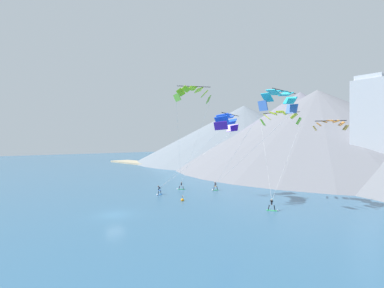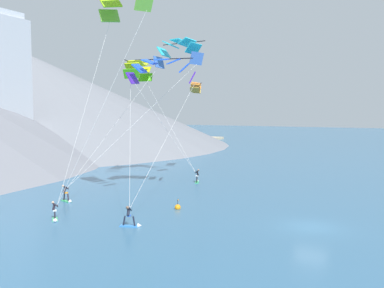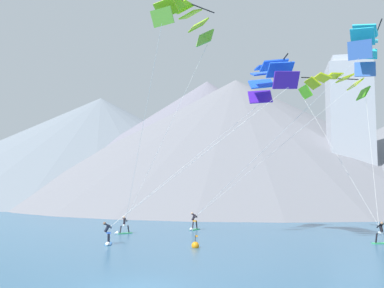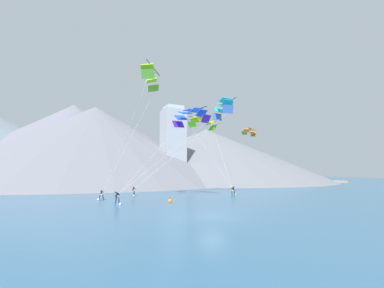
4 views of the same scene
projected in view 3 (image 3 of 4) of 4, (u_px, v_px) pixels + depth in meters
The scene contains 18 objects.
ground_plane at pixel (134, 288), 19.00m from camera, with size 400.00×400.00×0.00m, color #336084.
kitesurfer_near_lead at pixel (108, 237), 32.40m from camera, with size 0.91×1.78×1.76m.
kitesurfer_near_trail at pixel (193, 224), 42.23m from camera, with size 0.91×1.78×1.80m.
kitesurfer_mid_center at pixel (122, 229), 39.18m from camera, with size 1.49×1.54×1.64m.
kitesurfer_far_left at pixel (383, 237), 32.95m from camera, with size 1.75×1.09×1.76m.
parafoil_kite_near_lead at pixel (270, 77), 35.69m from camera, with size 14.44×8.08×13.23m.
parafoil_kite_near_trail at pixel (364, 46), 36.89m from camera, with size 17.24×7.60×16.44m.
parafoil_kite_mid_center at pixel (183, 17), 37.11m from camera, with size 8.38×6.99×18.98m.
parafoil_kite_far_left at pixel (334, 84), 41.55m from camera, with size 6.81×8.87×13.82m.
race_marker_buoy at pixel (195, 246), 30.75m from camera, with size 0.56×0.56×1.02m.
shoreline_strip at pixel (238, 209), 68.84m from camera, with size 180.00×10.00×0.70m, color tan.
shore_building_harbour_front at pixel (303, 198), 70.52m from camera, with size 9.01×5.84×4.17m.
shore_building_promenade_mid at pixel (182, 198), 71.91m from camera, with size 6.64×5.45×4.18m.
shore_building_quay_east at pixel (111, 193), 74.75m from camera, with size 6.26×5.65×5.54m.
highrise_tower at pixel (350, 135), 72.73m from camera, with size 7.00×7.00×26.01m.
mountain_peak_west_ridge at pixel (100, 148), 125.66m from camera, with size 113.95×113.95×29.63m.
mountain_peak_east_shoulder at pixel (207, 140), 109.99m from camera, with size 93.45×93.45×30.92m.
mountain_peak_far_spur at pixel (236, 140), 105.45m from camera, with size 109.06×109.06×30.19m.
Camera 3 is at (6.36, -18.61, 4.71)m, focal length 40.00 mm.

